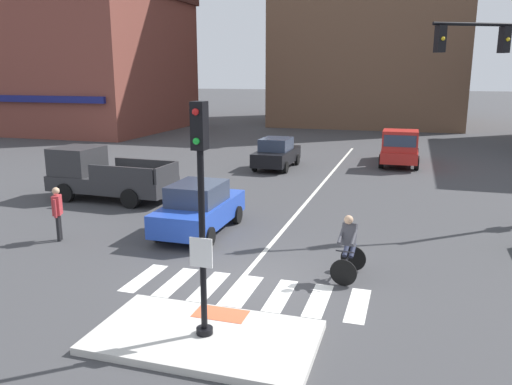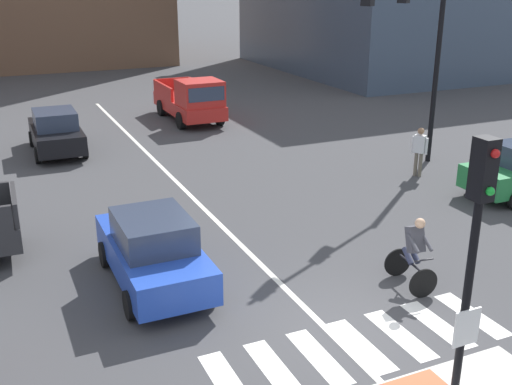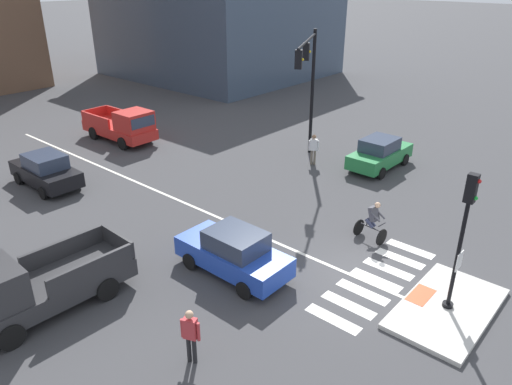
{
  "view_description": "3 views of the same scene",
  "coord_description": "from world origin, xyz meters",
  "px_view_note": "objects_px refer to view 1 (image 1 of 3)",
  "views": [
    {
      "loc": [
        3.54,
        -11.07,
        5.01
      ],
      "look_at": [
        -0.77,
        3.03,
        1.55
      ],
      "focal_mm": 35.81,
      "sensor_mm": 36.0,
      "label": 1
    },
    {
      "loc": [
        -5.75,
        -8.53,
        6.5
      ],
      "look_at": [
        0.54,
        5.47,
        0.99
      ],
      "focal_mm": 43.16,
      "sensor_mm": 36.0,
      "label": 2
    },
    {
      "loc": [
        -12.94,
        -6.35,
        9.57
      ],
      "look_at": [
        -0.08,
        4.85,
        1.68
      ],
      "focal_mm": 34.14,
      "sensor_mm": 36.0,
      "label": 3
    }
  ],
  "objects_px": {
    "car_blue_westbound_near": "(199,208)",
    "pickup_truck_charcoal_cross_left": "(102,175)",
    "pickup_truck_red_eastbound_distant": "(400,148)",
    "pedestrian_at_curb_left": "(57,209)",
    "cyclist": "(349,246)",
    "car_black_westbound_distant": "(277,153)",
    "signal_pole": "(201,200)"
  },
  "relations": [
    {
      "from": "car_black_westbound_distant",
      "to": "pedestrian_at_curb_left",
      "type": "height_order",
      "value": "pedestrian_at_curb_left"
    },
    {
      "from": "pedestrian_at_curb_left",
      "to": "cyclist",
      "type": "bearing_deg",
      "value": -2.86
    },
    {
      "from": "car_black_westbound_distant",
      "to": "pedestrian_at_curb_left",
      "type": "distance_m",
      "value": 14.2
    },
    {
      "from": "signal_pole",
      "to": "cyclist",
      "type": "bearing_deg",
      "value": 59.93
    },
    {
      "from": "car_blue_westbound_near",
      "to": "pedestrian_at_curb_left",
      "type": "distance_m",
      "value": 4.3
    },
    {
      "from": "pickup_truck_red_eastbound_distant",
      "to": "pedestrian_at_curb_left",
      "type": "xyz_separation_m",
      "value": [
        -9.55,
        -16.55,
        0.0
      ]
    },
    {
      "from": "car_blue_westbound_near",
      "to": "signal_pole",
      "type": "bearing_deg",
      "value": -66.1
    },
    {
      "from": "signal_pole",
      "to": "car_blue_westbound_near",
      "type": "xyz_separation_m",
      "value": [
        -2.81,
        6.34,
        -1.99
      ]
    },
    {
      "from": "car_blue_westbound_near",
      "to": "cyclist",
      "type": "xyz_separation_m",
      "value": [
        5.05,
        -2.48,
        0.06
      ]
    },
    {
      "from": "signal_pole",
      "to": "car_blue_westbound_near",
      "type": "height_order",
      "value": "signal_pole"
    },
    {
      "from": "signal_pole",
      "to": "pickup_truck_red_eastbound_distant",
      "type": "height_order",
      "value": "signal_pole"
    },
    {
      "from": "car_blue_westbound_near",
      "to": "cyclist",
      "type": "distance_m",
      "value": 5.63
    },
    {
      "from": "car_blue_westbound_near",
      "to": "pickup_truck_red_eastbound_distant",
      "type": "relative_size",
      "value": 0.8
    },
    {
      "from": "pedestrian_at_curb_left",
      "to": "pickup_truck_charcoal_cross_left",
      "type": "bearing_deg",
      "value": 109.44
    },
    {
      "from": "cyclist",
      "to": "signal_pole",
      "type": "bearing_deg",
      "value": -120.07
    },
    {
      "from": "car_black_westbound_distant",
      "to": "cyclist",
      "type": "height_order",
      "value": "cyclist"
    },
    {
      "from": "car_black_westbound_distant",
      "to": "pickup_truck_charcoal_cross_left",
      "type": "relative_size",
      "value": 0.8
    },
    {
      "from": "car_black_westbound_distant",
      "to": "pedestrian_at_curb_left",
      "type": "bearing_deg",
      "value": -103.14
    },
    {
      "from": "signal_pole",
      "to": "pickup_truck_red_eastbound_distant",
      "type": "relative_size",
      "value": 0.86
    },
    {
      "from": "pickup_truck_red_eastbound_distant",
      "to": "pickup_truck_charcoal_cross_left",
      "type": "bearing_deg",
      "value": -134.49
    },
    {
      "from": "signal_pole",
      "to": "pickup_truck_red_eastbound_distant",
      "type": "xyz_separation_m",
      "value": [
        2.96,
        20.85,
        -1.82
      ]
    },
    {
      "from": "car_black_westbound_distant",
      "to": "car_blue_westbound_near",
      "type": "height_order",
      "value": "same"
    },
    {
      "from": "signal_pole",
      "to": "car_black_westbound_distant",
      "type": "distance_m",
      "value": 18.55
    },
    {
      "from": "pickup_truck_charcoal_cross_left",
      "to": "cyclist",
      "type": "relative_size",
      "value": 3.07
    },
    {
      "from": "signal_pole",
      "to": "car_black_westbound_distant",
      "type": "xyz_separation_m",
      "value": [
        -3.36,
        18.13,
        -1.99
      ]
    },
    {
      "from": "signal_pole",
      "to": "pickup_truck_charcoal_cross_left",
      "type": "distance_m",
      "value": 12.66
    },
    {
      "from": "cyclist",
      "to": "car_black_westbound_distant",
      "type": "bearing_deg",
      "value": 111.44
    },
    {
      "from": "signal_pole",
      "to": "car_black_westbound_distant",
      "type": "height_order",
      "value": "signal_pole"
    },
    {
      "from": "pickup_truck_red_eastbound_distant",
      "to": "pedestrian_at_curb_left",
      "type": "distance_m",
      "value": 19.1
    },
    {
      "from": "signal_pole",
      "to": "pickup_truck_charcoal_cross_left",
      "type": "bearing_deg",
      "value": 131.87
    },
    {
      "from": "car_blue_westbound_near",
      "to": "pickup_truck_charcoal_cross_left",
      "type": "xyz_separation_m",
      "value": [
        -5.55,
        2.98,
        0.17
      ]
    },
    {
      "from": "pickup_truck_red_eastbound_distant",
      "to": "pickup_truck_charcoal_cross_left",
      "type": "height_order",
      "value": "same"
    }
  ]
}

